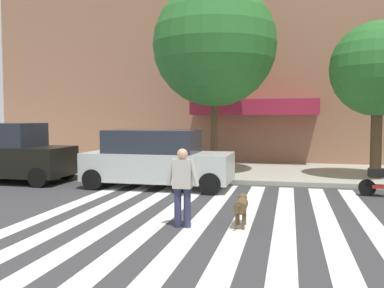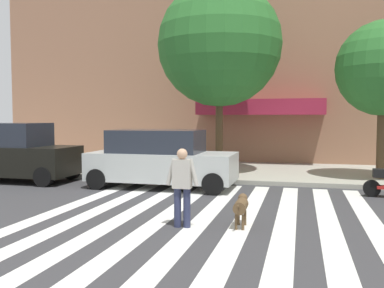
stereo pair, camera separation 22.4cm
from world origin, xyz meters
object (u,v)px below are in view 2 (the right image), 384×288
Objects in this scene: parked_car_near_curb at (10,153)px; parked_car_behind_first at (161,159)px; dog_on_leash at (241,206)px; street_tree_nearest at (220,45)px; pedestrian_dog_walker at (182,183)px.

parked_car_near_curb is 1.00× the size of parked_car_behind_first.
parked_car_behind_first is 4.86× the size of dog_on_leash.
street_tree_nearest is 4.45× the size of pedestrian_dog_walker.
dog_on_leash is at bearing -53.07° from parked_car_behind_first.
street_tree_nearest is (1.33, 3.16, 4.13)m from parked_car_behind_first.
street_tree_nearest reaches higher than pedestrian_dog_walker.
parked_car_behind_first is 0.65× the size of street_tree_nearest.
parked_car_behind_first is 2.88× the size of pedestrian_dog_walker.
dog_on_leash is (3.23, -4.29, -0.48)m from parked_car_behind_first.
street_tree_nearest is at bearing 24.15° from parked_car_near_curb.
dog_on_leash is at bearing -75.69° from street_tree_nearest.
dog_on_leash is at bearing 15.78° from pedestrian_dog_walker.
street_tree_nearest reaches higher than parked_car_behind_first.
parked_car_behind_first is at bearing 0.01° from parked_car_near_curb.
parked_car_behind_first is 5.39m from dog_on_leash.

